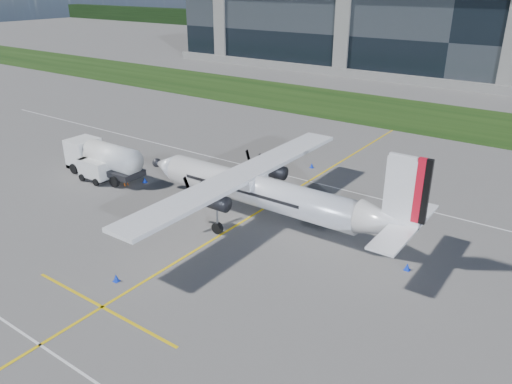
% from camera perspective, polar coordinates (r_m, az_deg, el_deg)
% --- Properties ---
extents(ground, '(400.00, 400.00, 0.00)m').
position_cam_1_polar(ground, '(67.33, 13.25, 7.48)').
color(ground, '#585553').
rests_on(ground, ground).
extents(grass_strip, '(400.00, 18.00, 0.04)m').
position_cam_1_polar(grass_strip, '(74.58, 15.70, 8.76)').
color(grass_strip, black).
rests_on(grass_strip, ground).
extents(terminal_building, '(120.00, 20.00, 15.00)m').
position_cam_1_polar(terminal_building, '(103.69, 22.72, 15.96)').
color(terminal_building, black).
rests_on(terminal_building, ground).
extents(yellow_taxiway_centerline, '(0.20, 70.00, 0.01)m').
position_cam_1_polar(yellow_taxiway_centerline, '(40.95, 0.47, -2.17)').
color(yellow_taxiway_centerline, yellow).
rests_on(yellow_taxiway_centerline, ground).
extents(turboprop_aircraft, '(24.28, 25.18, 7.55)m').
position_cam_1_polar(turboprop_aircraft, '(37.84, 1.25, 1.85)').
color(turboprop_aircraft, white).
rests_on(turboprop_aircraft, ground).
extents(fuel_tanker_truck, '(9.10, 2.96, 3.41)m').
position_cam_1_polar(fuel_tanker_truck, '(50.22, -17.45, 3.72)').
color(fuel_tanker_truck, white).
rests_on(fuel_tanker_truck, ground).
extents(baggage_tug, '(3.38, 2.03, 2.03)m').
position_cam_1_polar(baggage_tug, '(49.14, -17.80, 2.39)').
color(baggage_tug, silver).
rests_on(baggage_tug, ground).
extents(ground_crew_person, '(0.74, 0.90, 1.91)m').
position_cam_1_polar(ground_crew_person, '(47.16, -14.68, 1.82)').
color(ground_crew_person, '#F25907').
rests_on(ground_crew_person, ground).
extents(safety_cone_tail, '(0.36, 0.36, 0.50)m').
position_cam_1_polar(safety_cone_tail, '(34.36, 16.90, -8.16)').
color(safety_cone_tail, '#0C2FCF').
rests_on(safety_cone_tail, ground).
extents(safety_cone_stbdwing, '(0.36, 0.36, 0.50)m').
position_cam_1_polar(safety_cone_stbdwing, '(50.55, 6.39, 3.04)').
color(safety_cone_stbdwing, '#0C2FCF').
rests_on(safety_cone_stbdwing, ground).
extents(safety_cone_fwd, '(0.36, 0.36, 0.50)m').
position_cam_1_polar(safety_cone_fwd, '(47.71, -12.61, 1.36)').
color(safety_cone_fwd, '#0C2FCF').
rests_on(safety_cone_fwd, ground).
extents(safety_cone_portwing, '(0.36, 0.36, 0.50)m').
position_cam_1_polar(safety_cone_portwing, '(32.99, -15.70, -9.42)').
color(safety_cone_portwing, '#0C2FCF').
rests_on(safety_cone_portwing, ground).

